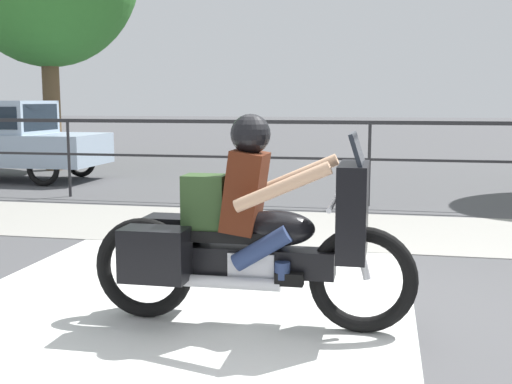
# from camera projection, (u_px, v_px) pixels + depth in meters

# --- Properties ---
(ground_plane) EXTENTS (120.00, 120.00, 0.00)m
(ground_plane) POSITION_uv_depth(u_px,v_px,m) (348.00, 319.00, 4.89)
(ground_plane) COLOR #4C4C4F
(sidewalk_band) EXTENTS (44.00, 2.40, 0.01)m
(sidewalk_band) POSITION_uv_depth(u_px,v_px,m) (364.00, 231.00, 8.19)
(sidewalk_band) COLOR #99968E
(sidewalk_band) RESTS_ON ground
(crosswalk_band) EXTENTS (3.75, 6.00, 0.01)m
(crosswalk_band) POSITION_uv_depth(u_px,v_px,m) (169.00, 315.00, 4.97)
(crosswalk_band) COLOR silver
(crosswalk_band) RESTS_ON ground
(fence_railing) EXTENTS (36.00, 0.05, 1.34)m
(fence_railing) POSITION_uv_depth(u_px,v_px,m) (370.00, 139.00, 9.98)
(fence_railing) COLOR #232326
(fence_railing) RESTS_ON ground
(motorcycle) EXTENTS (2.42, 0.76, 1.56)m
(motorcycle) POSITION_uv_depth(u_px,v_px,m) (249.00, 234.00, 4.68)
(motorcycle) COLOR black
(motorcycle) RESTS_ON ground
(parked_car) EXTENTS (3.99, 1.70, 1.65)m
(parked_car) POSITION_uv_depth(u_px,v_px,m) (3.00, 135.00, 13.35)
(parked_car) COLOR #9EB2C6
(parked_car) RESTS_ON ground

